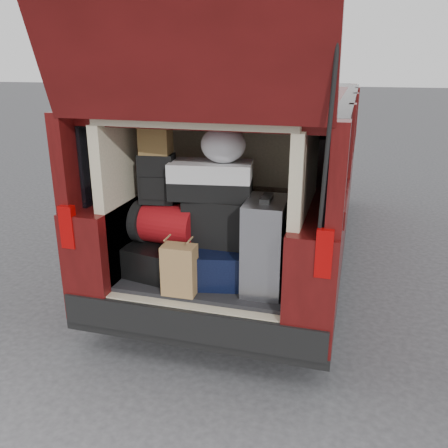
{
  "coord_description": "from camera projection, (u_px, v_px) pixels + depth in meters",
  "views": [
    {
      "loc": [
        0.99,
        -2.97,
        2.09
      ],
      "look_at": [
        0.1,
        0.2,
        0.95
      ],
      "focal_mm": 38.0,
      "sensor_mm": 36.0,
      "label": 1
    }
  ],
  "objects": [
    {
      "name": "load_floor",
      "position": [
        215.0,
        300.0,
        3.81
      ],
      "size": [
        1.24,
        1.05,
        0.55
      ],
      "primitive_type": "cube",
      "color": "black",
      "rests_on": "ground"
    },
    {
      "name": "kraft_bag",
      "position": [
        180.0,
        270.0,
        3.26
      ],
      "size": [
        0.23,
        0.15,
        0.36
      ],
      "primitive_type": "cube",
      "rotation": [
        0.0,
        0.0,
        0.02
      ],
      "color": "#AD7B4E",
      "rests_on": "load_floor"
    },
    {
      "name": "twotone_duffel",
      "position": [
        211.0,
        180.0,
        3.4
      ],
      "size": [
        0.62,
        0.38,
        0.26
      ],
      "primitive_type": "cube",
      "rotation": [
        0.0,
        0.0,
        0.15
      ],
      "color": "silver",
      "rests_on": "black_soft_case"
    },
    {
      "name": "navy_hardshell",
      "position": [
        217.0,
        260.0,
        3.55
      ],
      "size": [
        0.58,
        0.67,
        0.25
      ],
      "primitive_type": "cube",
      "rotation": [
        0.0,
        0.0,
        0.21
      ],
      "color": "black",
      "rests_on": "load_floor"
    },
    {
      "name": "grocery_sack_lower",
      "position": [
        156.0,
        140.0,
        3.39
      ],
      "size": [
        0.23,
        0.2,
        0.2
      ],
      "primitive_type": "cube",
      "rotation": [
        0.0,
        0.0,
        0.11
      ],
      "color": "brown",
      "rests_on": "backpack"
    },
    {
      "name": "backpack",
      "position": [
        157.0,
        179.0,
        3.47
      ],
      "size": [
        0.28,
        0.19,
        0.37
      ],
      "primitive_type": "cube",
      "rotation": [
        0.0,
        0.0,
        0.14
      ],
      "color": "black",
      "rests_on": "red_duffel"
    },
    {
      "name": "red_duffel",
      "position": [
        167.0,
        223.0,
        3.56
      ],
      "size": [
        0.51,
        0.36,
        0.31
      ],
      "primitive_type": "cube",
      "rotation": [
        0.0,
        0.0,
        -0.12
      ],
      "color": "maroon",
      "rests_on": "black_hardshell"
    },
    {
      "name": "silver_roller",
      "position": [
        265.0,
        245.0,
        3.29
      ],
      "size": [
        0.28,
        0.44,
        0.65
      ],
      "primitive_type": "cube",
      "rotation": [
        0.0,
        0.0,
        0.03
      ],
      "color": "silver",
      "rests_on": "load_floor"
    },
    {
      "name": "plastic_bag_center",
      "position": [
        223.0,
        145.0,
        3.29
      ],
      "size": [
        0.34,
        0.32,
        0.25
      ],
      "primitive_type": "ellipsoid",
      "rotation": [
        0.0,
        0.0,
        0.07
      ],
      "color": "silver",
      "rests_on": "twotone_duffel"
    },
    {
      "name": "minivan",
      "position": [
        258.0,
        178.0,
        5.03
      ],
      "size": [
        1.9,
        5.35,
        2.77
      ],
      "color": "black",
      "rests_on": "ground"
    },
    {
      "name": "black_hardshell",
      "position": [
        163.0,
        255.0,
        3.67
      ],
      "size": [
        0.52,
        0.65,
        0.23
      ],
      "primitive_type": "cube",
      "rotation": [
        0.0,
        0.0,
        -0.19
      ],
      "color": "black",
      "rests_on": "load_floor"
    },
    {
      "name": "ground",
      "position": [
        205.0,
        348.0,
        3.64
      ],
      "size": [
        80.0,
        80.0,
        0.0
      ],
      "primitive_type": "plane",
      "color": "#323235",
      "rests_on": "ground"
    },
    {
      "name": "black_soft_case",
      "position": [
        219.0,
        221.0,
        3.48
      ],
      "size": [
        0.48,
        0.29,
        0.35
      ],
      "primitive_type": "cube",
      "rotation": [
        0.0,
        0.0,
        -0.0
      ],
      "color": "black",
      "rests_on": "navy_hardshell"
    }
  ]
}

